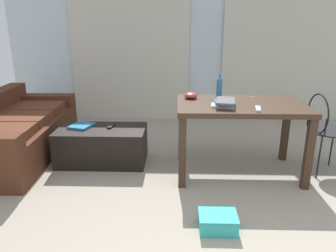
{
  "coord_description": "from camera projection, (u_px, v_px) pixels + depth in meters",
  "views": [
    {
      "loc": [
        -0.43,
        -1.67,
        1.54
      ],
      "look_at": [
        -0.54,
        1.81,
        0.42
      ],
      "focal_mm": 34.73,
      "sensor_mm": 36.0,
      "label": 1
    }
  ],
  "objects": [
    {
      "name": "ground_plane",
      "position": [
        218.0,
        176.0,
        3.38
      ],
      "size": [
        8.65,
        8.65,
        0.0
      ],
      "primitive_type": "plane",
      "color": "gray"
    },
    {
      "name": "wall_back",
      "position": [
        206.0,
        39.0,
        5.08
      ],
      "size": [
        6.2,
        0.1,
        2.54
      ],
      "primitive_type": "cube",
      "color": "silver",
      "rests_on": "ground"
    },
    {
      "name": "curtains",
      "position": [
        206.0,
        54.0,
        5.07
      ],
      "size": [
        4.24,
        0.03,
        2.11
      ],
      "color": "beige",
      "rests_on": "ground"
    },
    {
      "name": "couch",
      "position": [
        14.0,
        133.0,
        3.82
      ],
      "size": [
        0.95,
        1.93,
        0.71
      ],
      "color": "#4C2819",
      "rests_on": "ground"
    },
    {
      "name": "coffee_table",
      "position": [
        102.0,
        145.0,
        3.68
      ],
      "size": [
        0.98,
        0.54,
        0.4
      ],
      "color": "black",
      "rests_on": "ground"
    },
    {
      "name": "craft_table",
      "position": [
        241.0,
        113.0,
        3.29
      ],
      "size": [
        1.28,
        0.8,
        0.76
      ],
      "color": "#382619",
      "rests_on": "ground"
    },
    {
      "name": "wire_chair",
      "position": [
        323.0,
        125.0,
        3.32
      ],
      "size": [
        0.42,
        0.43,
        0.85
      ],
      "color": "black",
      "rests_on": "ground"
    },
    {
      "name": "bottle_near",
      "position": [
        219.0,
        87.0,
        3.53
      ],
      "size": [
        0.06,
        0.06,
        0.25
      ],
      "color": "teal",
      "rests_on": "craft_table"
    },
    {
      "name": "bowl",
      "position": [
        191.0,
        95.0,
        3.44
      ],
      "size": [
        0.14,
        0.14,
        0.07
      ],
      "primitive_type": "ellipsoid",
      "color": "#9E3833",
      "rests_on": "craft_table"
    },
    {
      "name": "book_stack",
      "position": [
        224.0,
        103.0,
        3.13
      ],
      "size": [
        0.26,
        0.32,
        0.07
      ],
      "color": "silver",
      "rests_on": "craft_table"
    },
    {
      "name": "tv_remote_on_table",
      "position": [
        258.0,
        109.0,
        3.0
      ],
      "size": [
        0.07,
        0.18,
        0.02
      ],
      "primitive_type": "cube",
      "rotation": [
        0.0,
        0.0,
        -0.18
      ],
      "color": "#B7B7B2",
      "rests_on": "craft_table"
    },
    {
      "name": "scissors",
      "position": [
        249.0,
        98.0,
        3.48
      ],
      "size": [
        0.11,
        0.07,
        0.0
      ],
      "color": "#9EA0A5",
      "rests_on": "craft_table"
    },
    {
      "name": "tv_remote_primary",
      "position": [
        111.0,
        126.0,
        3.67
      ],
      "size": [
        0.07,
        0.15,
        0.02
      ],
      "primitive_type": "cube",
      "rotation": [
        0.0,
        0.0,
        -0.13
      ],
      "color": "black",
      "rests_on": "coffee_table"
    },
    {
      "name": "magazine",
      "position": [
        82.0,
        126.0,
        3.67
      ],
      "size": [
        0.28,
        0.3,
        0.03
      ],
      "primitive_type": "cube",
      "rotation": [
        0.0,
        0.0,
        -0.29
      ],
      "color": "#1E668C",
      "rests_on": "coffee_table"
    },
    {
      "name": "shoebox",
      "position": [
        218.0,
        221.0,
        2.51
      ],
      "size": [
        0.3,
        0.24,
        0.13
      ],
      "color": "#33B2AD",
      "rests_on": "ground"
    }
  ]
}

